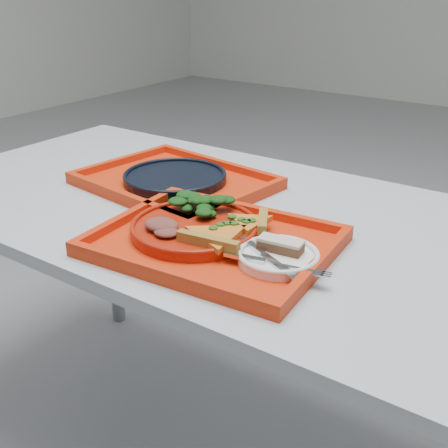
{
  "coord_description": "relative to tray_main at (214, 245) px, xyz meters",
  "views": [
    {
      "loc": [
        0.69,
        -0.98,
        1.25
      ],
      "look_at": [
        0.09,
        -0.12,
        0.78
      ],
      "focal_mm": 45.0,
      "sensor_mm": 36.0,
      "label": 1
    }
  ],
  "objects": [
    {
      "name": "meat_portion",
      "position": [
        -0.1,
        -0.04,
        0.03
      ],
      "size": [
        0.07,
        0.06,
        0.02
      ],
      "primitive_type": "ellipsoid",
      "color": "brown",
      "rests_on": "dinner_plate"
    },
    {
      "name": "pizza_slice_b",
      "position": [
        0.03,
        0.08,
        0.03
      ],
      "size": [
        0.14,
        0.13,
        0.02
      ],
      "primitive_type": null,
      "rotation": [
        0.0,
        0.0,
        3.64
      ],
      "color": "orange",
      "rests_on": "dinner_plate"
    },
    {
      "name": "tray_main",
      "position": [
        0.0,
        0.0,
        0.0
      ],
      "size": [
        0.48,
        0.38,
        0.01
      ],
      "primitive_type": "cube",
      "rotation": [
        0.0,
        0.0,
        0.08
      ],
      "color": "red",
      "rests_on": "table"
    },
    {
      "name": "table",
      "position": [
        -0.1,
        0.17,
        -0.08
      ],
      "size": [
        1.6,
        0.8,
        0.75
      ],
      "color": "#A3ABB7",
      "rests_on": "ground"
    },
    {
      "name": "dinner_plate",
      "position": [
        -0.06,
        0.01,
        0.02
      ],
      "size": [
        0.26,
        0.26,
        0.02
      ],
      "primitive_type": "cylinder",
      "color": "#9D1B0A",
      "rests_on": "tray_main"
    },
    {
      "name": "dessert_bar",
      "position": [
        0.14,
        0.02,
        0.03
      ],
      "size": [
        0.09,
        0.04,
        0.02
      ],
      "rotation": [
        0.0,
        0.0,
        0.12
      ],
      "color": "#482718",
      "rests_on": "side_plate"
    },
    {
      "name": "fork",
      "position": [
        0.16,
        -0.04,
        0.02
      ],
      "size": [
        0.19,
        0.06,
        0.01
      ],
      "primitive_type": "cube",
      "rotation": [
        0.0,
        0.0,
        0.2
      ],
      "color": "silver",
      "rests_on": "side_plate"
    },
    {
      "name": "navy_plate",
      "position": [
        -0.29,
        0.23,
        0.01
      ],
      "size": [
        0.26,
        0.26,
        0.02
      ],
      "primitive_type": "cylinder",
      "color": "black",
      "rests_on": "tray_far"
    },
    {
      "name": "side_plate",
      "position": [
        0.14,
        0.0,
        0.01
      ],
      "size": [
        0.15,
        0.15,
        0.01
      ],
      "primitive_type": "cylinder",
      "color": "white",
      "rests_on": "tray_main"
    },
    {
      "name": "tray_far",
      "position": [
        -0.29,
        0.23,
        0.0
      ],
      "size": [
        0.49,
        0.4,
        0.01
      ],
      "primitive_type": "cube",
      "rotation": [
        0.0,
        0.0,
        -0.12
      ],
      "color": "red",
      "rests_on": "table"
    },
    {
      "name": "knife",
      "position": [
        0.14,
        -0.02,
        0.02
      ],
      "size": [
        0.17,
        0.09,
        0.01
      ],
      "primitive_type": "cube",
      "rotation": [
        0.0,
        0.0,
        -0.45
      ],
      "color": "silver",
      "rests_on": "side_plate"
    },
    {
      "name": "pizza_slice_a",
      "position": [
        0.02,
        -0.01,
        0.03
      ],
      "size": [
        0.14,
        0.16,
        0.02
      ],
      "primitive_type": null,
      "rotation": [
        0.0,
        0.0,
        1.71
      ],
      "color": "orange",
      "rests_on": "dinner_plate"
    },
    {
      "name": "salad_heap",
      "position": [
        -0.09,
        0.08,
        0.05
      ],
      "size": [
        0.1,
        0.09,
        0.05
      ],
      "primitive_type": "ellipsoid",
      "color": "black",
      "rests_on": "dinner_plate"
    }
  ]
}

